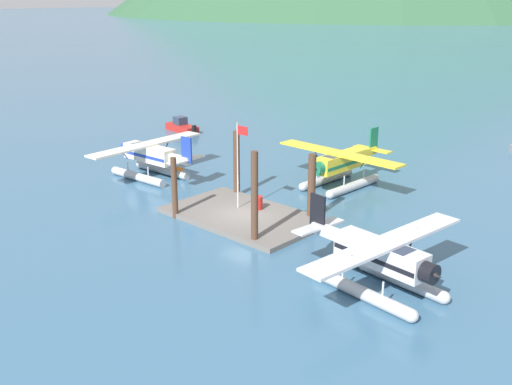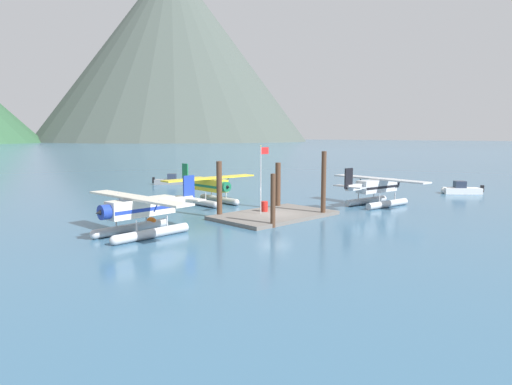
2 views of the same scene
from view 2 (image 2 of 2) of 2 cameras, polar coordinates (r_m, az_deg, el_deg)
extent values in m
plane|color=#38607F|center=(37.96, 2.32, -3.10)|extent=(1200.00, 1200.00, 0.00)
cube|color=#66605B|center=(37.93, 2.32, -2.88)|extent=(10.01, 6.09, 0.30)
cylinder|color=#4C3323|center=(33.33, 2.15, -1.05)|extent=(0.37, 0.37, 4.01)
cylinder|color=#4C3323|center=(38.47, 8.52, 1.09)|extent=(0.41, 0.41, 5.48)
cylinder|color=#4C3323|center=(37.38, -4.65, 0.36)|extent=(0.46, 0.46, 4.69)
cylinder|color=#4C3323|center=(41.90, 2.78, 0.84)|extent=(0.49, 0.49, 4.30)
cylinder|color=silver|center=(37.18, 0.60, 1.51)|extent=(0.08, 0.08, 5.59)
cube|color=red|center=(37.34, 1.10, 5.30)|extent=(0.90, 0.03, 0.56)
sphere|color=gold|center=(37.01, 0.60, 5.90)|extent=(0.10, 0.10, 0.10)
cylinder|color=#AD1E19|center=(38.79, 1.08, -1.76)|extent=(0.58, 0.58, 0.88)
torus|color=#AD1E19|center=(38.79, 1.08, -1.76)|extent=(0.62, 0.62, 0.04)
sphere|color=orange|center=(34.04, -13.09, -3.75)|extent=(0.85, 0.85, 0.85)
cone|color=#424C47|center=(563.12, -10.44, 17.11)|extent=(314.83, 314.83, 209.81)
cylinder|color=#B7BABF|center=(46.19, -4.73, -0.87)|extent=(0.81, 5.62, 0.64)
sphere|color=#B7BABF|center=(44.03, -2.51, -1.25)|extent=(0.64, 0.64, 0.64)
cylinder|color=#B7BABF|center=(44.73, -7.27, -1.17)|extent=(0.81, 5.62, 0.64)
sphere|color=#B7BABF|center=(42.49, -5.10, -1.58)|extent=(0.64, 0.64, 0.64)
cylinder|color=#B7BABF|center=(45.16, -3.81, -0.19)|extent=(0.10, 0.10, 0.70)
cylinder|color=#B7BABF|center=(47.05, -5.63, 0.09)|extent=(0.10, 0.10, 0.70)
cylinder|color=#B7BABF|center=(43.67, -6.38, -0.47)|extent=(0.10, 0.10, 0.70)
cylinder|color=#B7BABF|center=(45.62, -8.15, -0.17)|extent=(0.10, 0.10, 0.70)
cube|color=yellow|center=(45.25, -6.01, 1.01)|extent=(1.38, 4.83, 1.20)
cube|color=#196B47|center=(45.26, -6.00, 0.89)|extent=(1.40, 4.74, 0.24)
cube|color=#283347|center=(44.35, -5.18, 1.33)|extent=(1.09, 1.13, 0.56)
cube|color=yellow|center=(44.94, -5.79, 1.83)|extent=(10.44, 1.71, 0.14)
cylinder|color=#196B47|center=(46.31, -3.60, 1.60)|extent=(0.62, 0.10, 0.84)
cylinder|color=#196B47|center=(43.71, -8.10, 1.21)|extent=(0.62, 0.10, 0.84)
cylinder|color=#196B47|center=(43.11, -3.88, 0.73)|extent=(0.98, 0.63, 0.96)
cone|color=black|center=(42.76, -3.50, 0.68)|extent=(0.37, 0.36, 0.36)
cube|color=yellow|center=(47.88, -8.31, 1.44)|extent=(0.51, 2.21, 0.56)
cube|color=#196B47|center=(48.55, -8.93, 2.51)|extent=(0.15, 1.00, 1.90)
cube|color=yellow|center=(48.53, -8.84, 1.62)|extent=(3.22, 0.89, 0.10)
cylinder|color=#B7BABF|center=(46.29, 13.71, -1.03)|extent=(5.64, 1.25, 0.64)
sphere|color=#B7BABF|center=(48.49, 15.78, -0.73)|extent=(0.64, 0.64, 0.64)
cylinder|color=#B7BABF|center=(44.79, 16.21, -1.39)|extent=(5.64, 1.25, 0.64)
sphere|color=#B7BABF|center=(47.07, 18.22, -1.06)|extent=(0.64, 0.64, 0.64)
cylinder|color=#B7BABF|center=(47.14, 14.65, -0.10)|extent=(0.10, 0.10, 0.70)
cylinder|color=#B7BABF|center=(45.27, 12.79, -0.33)|extent=(0.10, 0.10, 0.70)
cylinder|color=#B7BABF|center=(45.67, 17.13, -0.41)|extent=(0.10, 0.10, 0.70)
cylinder|color=#B7BABF|center=(43.74, 15.31, -0.67)|extent=(0.10, 0.10, 0.70)
cube|color=silver|center=(45.33, 15.01, 0.82)|extent=(4.91, 1.76, 1.20)
cube|color=black|center=(45.34, 15.00, 0.69)|extent=(4.81, 1.77, 0.24)
cube|color=#283347|center=(46.15, 15.84, 1.31)|extent=(1.21, 1.17, 0.56)
cube|color=silver|center=(45.50, 15.26, 1.68)|extent=(2.53, 10.49, 0.14)
cylinder|color=black|center=(46.88, 13.11, 1.49)|extent=(0.15, 0.63, 0.84)
cylinder|color=black|center=(44.25, 17.52, 1.02)|extent=(0.15, 0.63, 0.84)
cylinder|color=black|center=(47.50, 16.99, 1.03)|extent=(0.70, 1.02, 0.96)
cone|color=black|center=(47.86, 17.30, 1.06)|extent=(0.39, 0.40, 0.36)
cube|color=silver|center=(42.79, 12.37, 0.67)|extent=(2.23, 0.68, 0.56)
cube|color=black|center=(42.02, 11.61, 1.74)|extent=(1.01, 0.23, 1.90)
cube|color=silver|center=(42.17, 11.67, 0.73)|extent=(1.15, 3.27, 0.10)
cylinder|color=#B7BABF|center=(30.96, -12.91, -5.03)|extent=(5.63, 0.98, 0.64)
sphere|color=#B7BABF|center=(29.51, -17.41, -5.78)|extent=(0.64, 0.64, 0.64)
cylinder|color=#B7BABF|center=(33.02, -15.39, -4.35)|extent=(5.63, 0.98, 0.64)
sphere|color=#B7BABF|center=(31.66, -19.69, -5.00)|extent=(0.64, 0.64, 0.64)
cylinder|color=#B7BABF|center=(30.18, -14.83, -4.11)|extent=(0.10, 0.10, 0.70)
cylinder|color=#B7BABF|center=(31.51, -11.15, -3.53)|extent=(0.10, 0.10, 0.70)
cylinder|color=#B7BABF|center=(32.29, -17.23, -3.46)|extent=(0.10, 0.10, 0.70)
cylinder|color=#B7BABF|center=(33.53, -13.69, -2.95)|extent=(0.10, 0.10, 0.70)
cube|color=silver|center=(31.70, -14.28, -1.81)|extent=(4.87, 1.53, 1.20)
cube|color=#1E389E|center=(31.71, -14.27, -1.99)|extent=(4.77, 1.54, 0.24)
cube|color=#283347|center=(31.08, -15.96, -1.43)|extent=(1.16, 1.12, 0.56)
cube|color=silver|center=(31.44, -14.77, -0.66)|extent=(2.03, 10.47, 0.14)
cylinder|color=#1E389E|center=(29.67, -12.45, -1.71)|extent=(0.12, 0.63, 0.84)
cylinder|color=#1E389E|center=(33.34, -16.80, -0.88)|extent=(0.12, 0.63, 0.84)
cylinder|color=#1E389E|center=(30.33, -18.55, -2.36)|extent=(0.66, 0.99, 0.96)
cone|color=black|center=(30.12, -19.30, -2.46)|extent=(0.37, 0.38, 0.36)
cube|color=silver|center=(33.54, -9.64, -1.03)|extent=(2.22, 0.57, 0.56)
cube|color=#1E389E|center=(33.99, -8.47, 0.55)|extent=(1.01, 0.18, 1.90)
cube|color=silver|center=(34.02, -8.58, -0.72)|extent=(0.99, 3.24, 0.10)
cube|color=silver|center=(58.33, 24.56, 0.21)|extent=(3.94, 4.12, 0.70)
sphere|color=silver|center=(57.62, 22.61, 0.23)|extent=(0.70, 0.70, 0.70)
cube|color=#283347|center=(58.15, 24.32, 0.95)|extent=(1.62, 1.63, 0.80)
cube|color=black|center=(59.16, 26.64, 0.43)|extent=(0.48, 0.48, 0.80)
cube|color=gray|center=(64.33, -10.80, 1.33)|extent=(4.13, 3.91, 0.70)
sphere|color=gray|center=(64.05, -8.94, 1.34)|extent=(0.70, 0.70, 0.70)
cube|color=#283347|center=(64.22, -10.55, 2.00)|extent=(1.63, 1.62, 0.80)
cube|color=black|center=(64.68, -12.80, 1.53)|extent=(0.48, 0.48, 0.80)
camera|label=1|loc=(52.42, 46.65, 12.48)|focal=41.71mm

